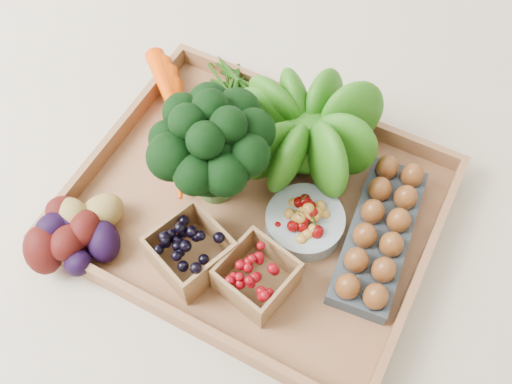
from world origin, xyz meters
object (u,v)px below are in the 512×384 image
at_px(tray, 256,209).
at_px(egg_carton, 379,236).
at_px(broccoli, 213,165).
at_px(cherry_bowl, 305,222).

xyz_separation_m(tray, egg_carton, (0.19, 0.03, 0.02)).
xyz_separation_m(broccoli, egg_carton, (0.27, 0.04, -0.06)).
relative_size(tray, broccoli, 2.94).
height_order(broccoli, egg_carton, broccoli).
bearing_deg(egg_carton, broccoli, -178.31).
xyz_separation_m(tray, cherry_bowl, (0.08, 0.00, 0.02)).
distance_m(cherry_bowl, egg_carton, 0.11).
bearing_deg(egg_carton, cherry_bowl, -169.90).
relative_size(tray, egg_carton, 2.13).
distance_m(tray, egg_carton, 0.20).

